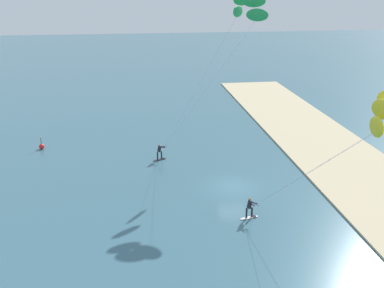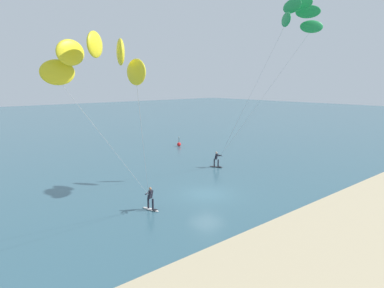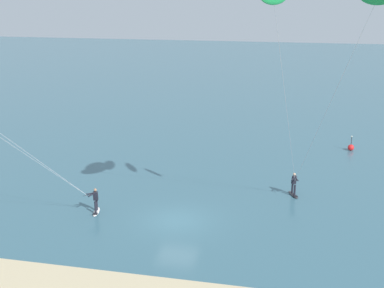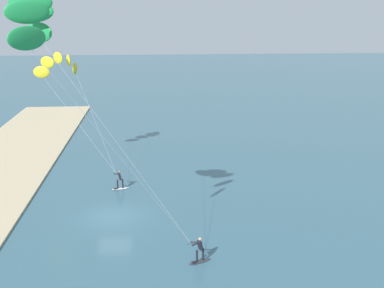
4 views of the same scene
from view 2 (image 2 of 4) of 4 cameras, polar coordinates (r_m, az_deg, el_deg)
name	(u,v)px [view 2 (image 2 of 4)]	position (r m, az deg, el deg)	size (l,w,h in m)	color
ground_plane	(207,194)	(28.84, 2.46, -8.14)	(240.00, 240.00, 0.00)	#386070
sand_strip	(352,243)	(22.45, 24.65, -14.39)	(80.00, 9.75, 0.16)	#C6B289
kitesurfer_nearshore	(100,70)	(16.07, -14.77, 11.59)	(8.82, 8.62, 11.12)	white
kitesurfer_mid_water	(296,20)	(32.52, 16.62, 18.75)	(6.53, 10.57, 15.98)	#333338
marker_buoy	(179,144)	(49.45, -2.13, -0.03)	(0.56, 0.56, 1.38)	red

